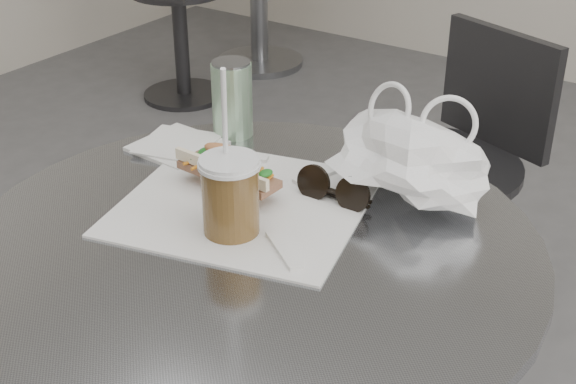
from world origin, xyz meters
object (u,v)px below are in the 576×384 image
Objects in this scene: iced_coffee at (230,195)px; sunglasses at (334,191)px; banh_mi at (230,170)px; bg_chair at (174,24)px; drink_can at (232,99)px; chair_far at (442,211)px.

iced_coffee reaches higher than sunglasses.
banh_mi is 1.74× the size of sunglasses.
drink_can reaches higher than bg_chair.
sunglasses reaches higher than bg_chair.
banh_mi is 0.20m from drink_can.
chair_far is 1.73m from bg_chair.
banh_mi is 1.59× the size of drink_can.
drink_can is at bearing 129.78° from banh_mi.
bg_chair is 3.65× the size of banh_mi.
banh_mi reaches higher than bg_chair.
iced_coffee reaches higher than banh_mi.
sunglasses is 0.91× the size of drink_can.
bg_chair is 2.05m from drink_can.
chair_far is at bearing 92.30° from banh_mi.
sunglasses is at bearing -50.12° from bg_chair.
iced_coffee is at bearing 114.08° from chair_far.
bg_chair is at bearing 133.95° from iced_coffee.
banh_mi is at bearing 128.76° from iced_coffee.
drink_can is at bearing 156.93° from sunglasses.
chair_far is 3.77× the size of banh_mi.
iced_coffee is (0.06, -0.86, 0.46)m from chair_far.
iced_coffee is (0.07, -0.09, 0.02)m from banh_mi.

